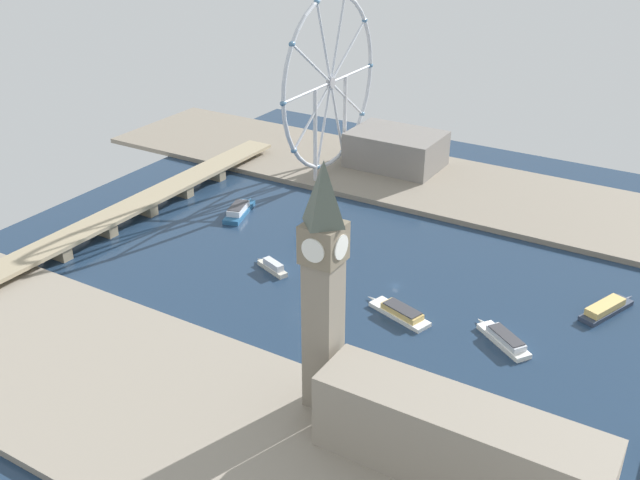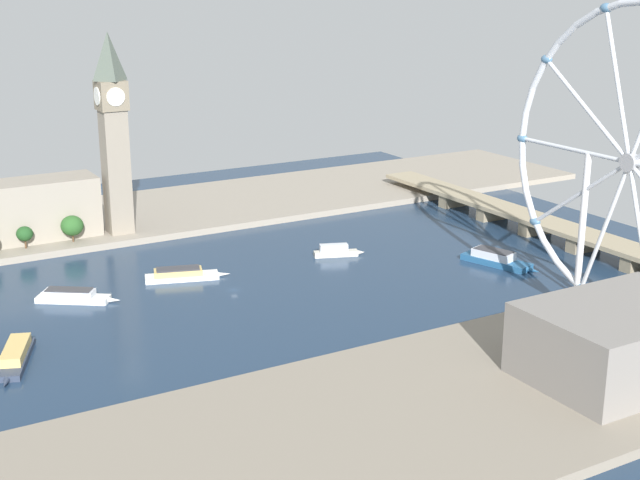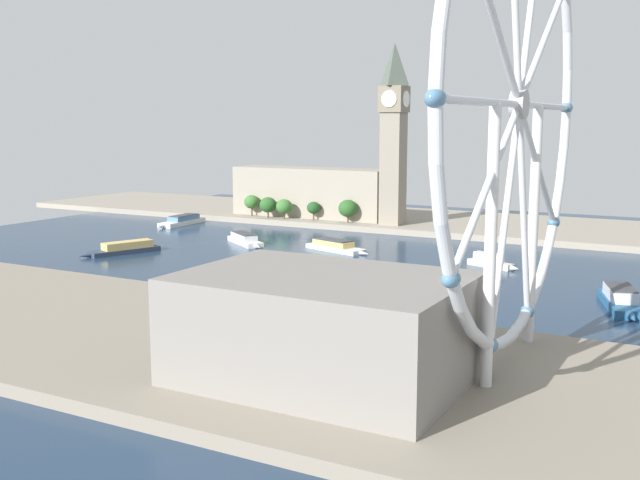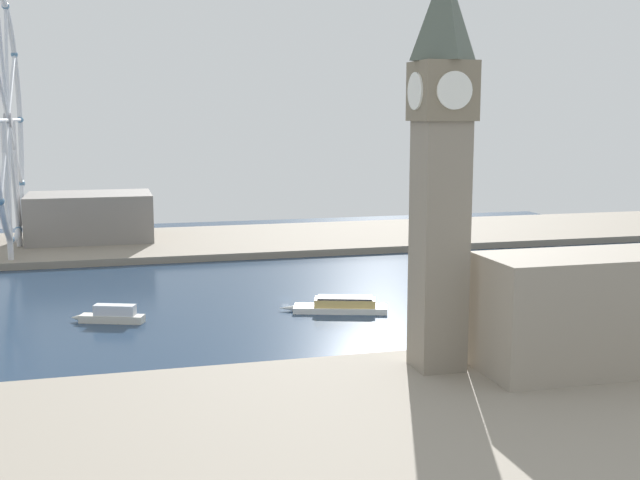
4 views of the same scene
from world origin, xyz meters
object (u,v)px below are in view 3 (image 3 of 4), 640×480
at_px(tour_boat_0, 182,221).
at_px(tour_boat_5, 621,300).
at_px(tour_boat_1, 491,262).
at_px(tour_boat_2, 335,246).
at_px(tour_boat_3, 125,248).
at_px(parliament_block, 311,192).
at_px(riverside_hall, 323,328).
at_px(clock_tower, 394,131).
at_px(tour_boat_4, 245,239).
at_px(ferris_wheel, 519,107).

height_order(tour_boat_0, tour_boat_5, tour_boat_5).
bearing_deg(tour_boat_1, tour_boat_5, -19.37).
bearing_deg(tour_boat_1, tour_boat_2, -163.40).
bearing_deg(tour_boat_2, tour_boat_0, -179.13).
distance_m(tour_boat_2, tour_boat_3, 89.70).
height_order(parliament_block, tour_boat_1, parliament_block).
distance_m(tour_boat_0, tour_boat_5, 247.70).
bearing_deg(riverside_hall, tour_boat_2, -153.37).
distance_m(tour_boat_1, tour_boat_5, 68.47).
height_order(clock_tower, tour_boat_4, clock_tower).
distance_m(tour_boat_1, tour_boat_2, 70.18).
distance_m(ferris_wheel, tour_boat_0, 277.23).
bearing_deg(parliament_block, tour_boat_1, 56.49).
bearing_deg(clock_tower, riverside_hall, 19.80).
height_order(tour_boat_2, tour_boat_5, tour_boat_5).
bearing_deg(tour_boat_0, ferris_wheel, 52.41).
distance_m(parliament_block, riverside_hall, 269.71).
height_order(parliament_block, tour_boat_2, parliament_block).
bearing_deg(tour_boat_3, tour_boat_0, -135.02).
xyz_separation_m(ferris_wheel, tour_boat_0, (-159.28, -219.77, -56.44)).
distance_m(clock_tower, ferris_wheel, 224.38).
distance_m(riverside_hall, tour_boat_1, 151.40).
bearing_deg(ferris_wheel, riverside_hall, -45.61).
bearing_deg(tour_boat_5, tour_boat_2, -129.30).
bearing_deg(ferris_wheel, tour_boat_0, -125.93).
xyz_separation_m(tour_boat_0, tour_boat_1, (38.58, 181.06, 0.11)).
bearing_deg(clock_tower, tour_boat_2, 2.33).
relative_size(riverside_hall, tour_boat_3, 1.64).
height_order(riverside_hall, tour_boat_1, riverside_hall).
distance_m(riverside_hall, tour_boat_3, 187.11).
bearing_deg(tour_boat_3, tour_boat_2, 144.55).
xyz_separation_m(clock_tower, tour_boat_1, (73.83, 72.81, -48.08)).
bearing_deg(riverside_hall, tour_boat_0, -135.03).
bearing_deg(clock_tower, ferris_wheel, 29.83).
bearing_deg(clock_tower, tour_boat_0, -71.96).
bearing_deg(ferris_wheel, tour_boat_2, -139.12).
bearing_deg(tour_boat_3, tour_boat_1, 128.38).
bearing_deg(tour_boat_3, tour_boat_5, 111.53).
bearing_deg(tour_boat_4, tour_boat_5, 19.84).
bearing_deg(riverside_hall, tour_boat_1, -176.95).
distance_m(clock_tower, tour_boat_2, 84.23).
bearing_deg(clock_tower, tour_boat_4, -30.03).
relative_size(ferris_wheel, tour_boat_1, 4.89).
bearing_deg(parliament_block, tour_boat_4, 7.78).
distance_m(tour_boat_0, tour_boat_2, 116.05).
relative_size(clock_tower, riverside_hall, 1.60).
xyz_separation_m(tour_boat_0, tour_boat_4, (37.22, 66.36, -0.05)).
bearing_deg(tour_boat_2, parliament_block, 143.21).
xyz_separation_m(parliament_block, ferris_wheel, (204.05, 164.61, 42.13)).
bearing_deg(riverside_hall, ferris_wheel, 134.39).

